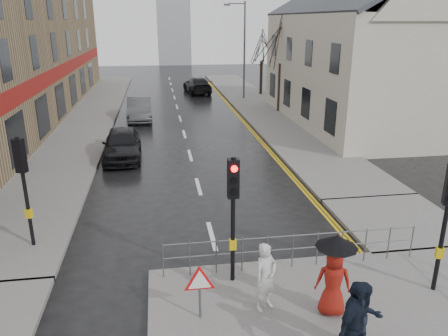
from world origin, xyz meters
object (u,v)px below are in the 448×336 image
object	(u,v)px
car_parked	(122,144)
pedestrian_d	(353,325)
pedestrian_with_umbrella	(334,271)
car_mid	(140,109)
pedestrian_a	(266,277)
pedestrian_b	(363,319)

from	to	relation	value
car_parked	pedestrian_d	bearing A→B (deg)	-71.41
pedestrian_with_umbrella	pedestrian_d	size ratio (longest dim) A/B	1.06
car_parked	car_mid	xyz separation A→B (m)	(0.60, 9.05, 0.00)
pedestrian_a	pedestrian_b	world-z (taller)	pedestrian_a
pedestrian_b	pedestrian_a	bearing A→B (deg)	134.67
pedestrian_d	car_mid	size ratio (longest dim) A/B	0.40
pedestrian_b	car_parked	bearing A→B (deg)	113.28
pedestrian_a	pedestrian_d	world-z (taller)	pedestrian_d
pedestrian_d	car_parked	bearing A→B (deg)	68.61
car_mid	pedestrian_d	bearing A→B (deg)	-79.88
pedestrian_d	car_parked	size ratio (longest dim) A/B	0.42
pedestrian_with_umbrella	car_mid	world-z (taller)	pedestrian_with_umbrella
pedestrian_with_umbrella	car_mid	bearing A→B (deg)	102.60
pedestrian_a	car_mid	xyz separation A→B (m)	(-3.55, 22.13, -0.21)
pedestrian_a	car_parked	world-z (taller)	pedestrian_a
pedestrian_with_umbrella	pedestrian_d	bearing A→B (deg)	-98.97
car_parked	car_mid	world-z (taller)	car_mid
pedestrian_d	car_mid	xyz separation A→B (m)	(-4.78, 24.16, -0.31)
pedestrian_a	pedestrian_with_umbrella	xyz separation A→B (m)	(1.49, -0.41, 0.26)
pedestrian_d	pedestrian_with_umbrella	bearing A→B (deg)	40.02
pedestrian_a	car_parked	bearing A→B (deg)	77.73
pedestrian_d	car_mid	world-z (taller)	pedestrian_d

